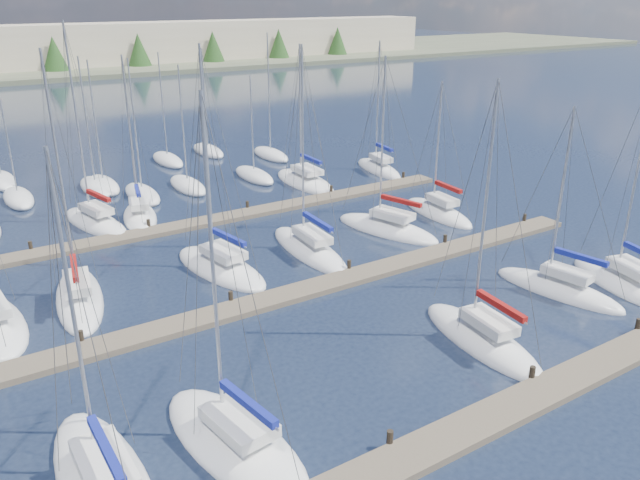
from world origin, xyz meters
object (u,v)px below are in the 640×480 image
sailboat_m (438,213)px  sailboat_n (96,222)px  sailboat_r (379,169)px  sailboat_q (305,181)px  sailboat_j (221,267)px  sailboat_d (481,339)px  sailboat_i (79,298)px  sailboat_k (309,249)px  sailboat_l (387,228)px  sailboat_o (140,217)px  sailboat_c (234,441)px  sailboat_g (625,283)px  sailboat_f (558,289)px

sailboat_m → sailboat_n: bearing=157.2°
sailboat_n → sailboat_r: (27.28, 0.75, -0.00)m
sailboat_q → sailboat_j: sailboat_j is taller
sailboat_n → sailboat_r: bearing=-10.5°
sailboat_j → sailboat_d: bearing=-73.8°
sailboat_j → sailboat_r: size_ratio=1.11×
sailboat_r → sailboat_i: (-31.28, -13.05, 0.00)m
sailboat_d → sailboat_k: size_ratio=0.96×
sailboat_l → sailboat_o: size_ratio=1.01×
sailboat_m → sailboat_c: sailboat_c is taller
sailboat_j → sailboat_n: sailboat_n is taller
sailboat_j → sailboat_l: (13.13, -0.14, -0.00)m
sailboat_n → sailboat_r: size_ratio=1.18×
sailboat_m → sailboat_i: bearing=-174.7°
sailboat_n → sailboat_k: (10.68, -13.12, -0.01)m
sailboat_j → sailboat_l: bearing=-10.3°
sailboat_l → sailboat_i: (-21.56, 0.52, 0.02)m
sailboat_q → sailboat_d: 29.48m
sailboat_d → sailboat_n: (-11.71, 27.66, 0.01)m
sailboat_c → sailboat_i: (-2.12, 15.65, 0.01)m
sailboat_r → sailboat_c: bearing=-125.6°
sailboat_g → sailboat_n: bearing=144.0°
sailboat_l → sailboat_k: size_ratio=0.93×
sailboat_i → sailboat_o: 13.77m
sailboat_r → sailboat_g: (-3.71, -28.47, -0.01)m
sailboat_i → sailboat_l: bearing=8.6°
sailboat_q → sailboat_i: bearing=-147.3°
sailboat_k → sailboat_i: sailboat_i is taller
sailboat_n → sailboat_r: 27.29m
sailboat_n → sailboat_o: size_ratio=1.18×
sailboat_j → sailboat_c: (-6.31, -15.28, -0.00)m
sailboat_g → sailboat_f: size_ratio=1.19×
sailboat_m → sailboat_q: bearing=112.9°
sailboat_d → sailboat_g: sailboat_g is taller
sailboat_r → sailboat_o: size_ratio=1.00×
sailboat_j → sailboat_m: sailboat_j is taller
sailboat_d → sailboat_c: size_ratio=0.96×
sailboat_i → sailboat_f: bearing=-20.4°
sailboat_c → sailboat_k: (12.55, 14.83, 0.01)m
sailboat_d → sailboat_l: bearing=74.7°
sailboat_m → sailboat_r: (4.14, 12.93, 0.01)m
sailboat_j → sailboat_r: sailboat_j is taller
sailboat_d → sailboat_k: 14.57m
sailboat_k → sailboat_i: size_ratio=0.98×
sailboat_g → sailboat_j: bearing=155.4°
sailboat_j → sailboat_g: sailboat_j is taller
sailboat_c → sailboat_l: sailboat_c is taller
sailboat_j → sailboat_m: bearing=-8.1°
sailboat_g → sailboat_f: 4.29m
sailboat_q → sailboat_l: sailboat_l is taller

